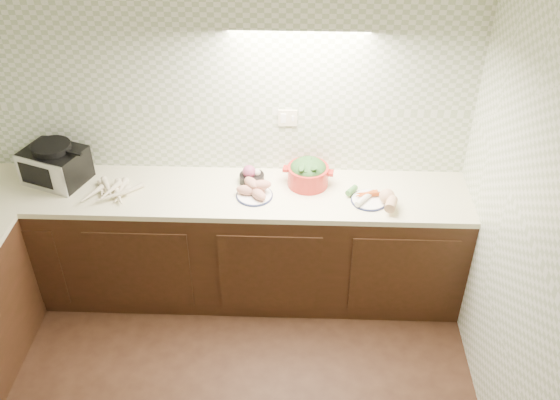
{
  "coord_description": "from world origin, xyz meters",
  "views": [
    {
      "loc": [
        0.63,
        -1.96,
        3.36
      ],
      "look_at": [
        0.52,
        1.25,
        1.02
      ],
      "focal_mm": 40.0,
      "sensor_mm": 36.0,
      "label": 1
    }
  ],
  "objects_px": {
    "onion_bowl": "(251,176)",
    "parsnip_pile": "(111,192)",
    "sweet_potato_plate": "(255,190)",
    "toaster_oven": "(55,164)",
    "dutch_oven": "(308,173)",
    "veg_plate": "(376,197)"
  },
  "relations": [
    {
      "from": "toaster_oven",
      "to": "dutch_oven",
      "type": "height_order",
      "value": "toaster_oven"
    },
    {
      "from": "dutch_oven",
      "to": "toaster_oven",
      "type": "bearing_deg",
      "value": -172.03
    },
    {
      "from": "sweet_potato_plate",
      "to": "veg_plate",
      "type": "relative_size",
      "value": 0.7
    },
    {
      "from": "toaster_oven",
      "to": "veg_plate",
      "type": "relative_size",
      "value": 1.32
    },
    {
      "from": "dutch_oven",
      "to": "veg_plate",
      "type": "bearing_deg",
      "value": -15.73
    },
    {
      "from": "sweet_potato_plate",
      "to": "onion_bowl",
      "type": "distance_m",
      "value": 0.17
    },
    {
      "from": "onion_bowl",
      "to": "sweet_potato_plate",
      "type": "bearing_deg",
      "value": -77.96
    },
    {
      "from": "toaster_oven",
      "to": "onion_bowl",
      "type": "xyz_separation_m",
      "value": [
        1.36,
        0.02,
        -0.08
      ]
    },
    {
      "from": "toaster_oven",
      "to": "sweet_potato_plate",
      "type": "xyz_separation_m",
      "value": [
        1.39,
        -0.14,
        -0.09
      ]
    },
    {
      "from": "sweet_potato_plate",
      "to": "dutch_oven",
      "type": "distance_m",
      "value": 0.39
    },
    {
      "from": "onion_bowl",
      "to": "veg_plate",
      "type": "distance_m",
      "value": 0.87
    },
    {
      "from": "toaster_oven",
      "to": "dutch_oven",
      "type": "distance_m",
      "value": 1.75
    },
    {
      "from": "sweet_potato_plate",
      "to": "dutch_oven",
      "type": "bearing_deg",
      "value": 22.89
    },
    {
      "from": "parsnip_pile",
      "to": "dutch_oven",
      "type": "height_order",
      "value": "dutch_oven"
    },
    {
      "from": "onion_bowl",
      "to": "parsnip_pile",
      "type": "bearing_deg",
      "value": -167.93
    },
    {
      "from": "toaster_oven",
      "to": "onion_bowl",
      "type": "distance_m",
      "value": 1.36
    },
    {
      "from": "parsnip_pile",
      "to": "dutch_oven",
      "type": "distance_m",
      "value": 1.34
    },
    {
      "from": "dutch_oven",
      "to": "sweet_potato_plate",
      "type": "bearing_deg",
      "value": -149.48
    },
    {
      "from": "onion_bowl",
      "to": "veg_plate",
      "type": "height_order",
      "value": "onion_bowl"
    },
    {
      "from": "toaster_oven",
      "to": "veg_plate",
      "type": "height_order",
      "value": "toaster_oven"
    },
    {
      "from": "sweet_potato_plate",
      "to": "veg_plate",
      "type": "xyz_separation_m",
      "value": [
        0.81,
        -0.05,
        -0.0
      ]
    },
    {
      "from": "dutch_oven",
      "to": "veg_plate",
      "type": "distance_m",
      "value": 0.5
    }
  ]
}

